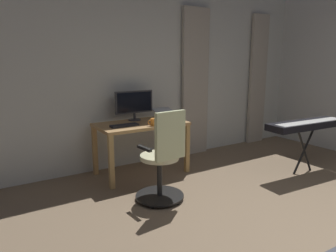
{
  "coord_description": "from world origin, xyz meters",
  "views": [
    {
      "loc": [
        2.6,
        0.91,
        1.58
      ],
      "look_at": [
        0.6,
        -2.26,
        0.78
      ],
      "focal_mm": 33.35,
      "sensor_mm": 36.0,
      "label": 1
    }
  ],
  "objects_px": {
    "laptop": "(164,116)",
    "mug_coffee": "(154,122)",
    "office_chair": "(163,161)",
    "computer_monitor": "(134,103)",
    "desk": "(141,130)",
    "computer_keyboard": "(124,125)",
    "computer_mouse": "(177,121)",
    "piano_keyboard": "(307,125)"
  },
  "relations": [
    {
      "from": "computer_mouse",
      "to": "computer_monitor",
      "type": "bearing_deg",
      "value": -48.6
    },
    {
      "from": "office_chair",
      "to": "mug_coffee",
      "type": "distance_m",
      "value": 0.79
    },
    {
      "from": "laptop",
      "to": "computer_keyboard",
      "type": "bearing_deg",
      "value": 20.98
    },
    {
      "from": "laptop",
      "to": "mug_coffee",
      "type": "height_order",
      "value": "laptop"
    },
    {
      "from": "desk",
      "to": "computer_monitor",
      "type": "relative_size",
      "value": 2.13
    },
    {
      "from": "office_chair",
      "to": "laptop",
      "type": "xyz_separation_m",
      "value": [
        -0.62,
        -0.99,
        0.3
      ]
    },
    {
      "from": "mug_coffee",
      "to": "piano_keyboard",
      "type": "height_order",
      "value": "mug_coffee"
    },
    {
      "from": "computer_monitor",
      "to": "office_chair",
      "type": "bearing_deg",
      "value": 79.04
    },
    {
      "from": "computer_monitor",
      "to": "computer_keyboard",
      "type": "relative_size",
      "value": 1.55
    },
    {
      "from": "computer_mouse",
      "to": "mug_coffee",
      "type": "bearing_deg",
      "value": 0.57
    },
    {
      "from": "computer_mouse",
      "to": "computer_keyboard",
      "type": "bearing_deg",
      "value": -12.81
    },
    {
      "from": "desk",
      "to": "piano_keyboard",
      "type": "xyz_separation_m",
      "value": [
        -1.96,
        1.21,
        0.06
      ]
    },
    {
      "from": "computer_monitor",
      "to": "piano_keyboard",
      "type": "xyz_separation_m",
      "value": [
        -1.95,
        1.43,
        -0.29
      ]
    },
    {
      "from": "computer_monitor",
      "to": "laptop",
      "type": "relative_size",
      "value": 1.59
    },
    {
      "from": "laptop",
      "to": "piano_keyboard",
      "type": "bearing_deg",
      "value": 150.8
    },
    {
      "from": "office_chair",
      "to": "piano_keyboard",
      "type": "height_order",
      "value": "office_chair"
    },
    {
      "from": "computer_keyboard",
      "to": "laptop",
      "type": "relative_size",
      "value": 1.03
    },
    {
      "from": "computer_keyboard",
      "to": "laptop",
      "type": "bearing_deg",
      "value": -168.78
    },
    {
      "from": "desk",
      "to": "computer_keyboard",
      "type": "bearing_deg",
      "value": 17.2
    },
    {
      "from": "desk",
      "to": "mug_coffee",
      "type": "height_order",
      "value": "mug_coffee"
    },
    {
      "from": "mug_coffee",
      "to": "piano_keyboard",
      "type": "relative_size",
      "value": 0.1
    },
    {
      "from": "computer_monitor",
      "to": "laptop",
      "type": "bearing_deg",
      "value": 156.41
    },
    {
      "from": "desk",
      "to": "computer_keyboard",
      "type": "xyz_separation_m",
      "value": [
        0.29,
        0.09,
        0.12
      ]
    },
    {
      "from": "desk",
      "to": "office_chair",
      "type": "distance_m",
      "value": 0.97
    },
    {
      "from": "desk",
      "to": "laptop",
      "type": "relative_size",
      "value": 3.39
    },
    {
      "from": "office_chair",
      "to": "piano_keyboard",
      "type": "xyz_separation_m",
      "value": [
        -2.17,
        0.27,
        0.21
      ]
    },
    {
      "from": "computer_mouse",
      "to": "mug_coffee",
      "type": "height_order",
      "value": "mug_coffee"
    },
    {
      "from": "desk",
      "to": "computer_mouse",
      "type": "xyz_separation_m",
      "value": [
        -0.43,
        0.25,
        0.12
      ]
    },
    {
      "from": "office_chair",
      "to": "computer_mouse",
      "type": "bearing_deg",
      "value": 41.92
    },
    {
      "from": "office_chair",
      "to": "mug_coffee",
      "type": "height_order",
      "value": "office_chair"
    },
    {
      "from": "mug_coffee",
      "to": "office_chair",
      "type": "bearing_deg",
      "value": 68.53
    },
    {
      "from": "office_chair",
      "to": "laptop",
      "type": "relative_size",
      "value": 2.93
    },
    {
      "from": "computer_mouse",
      "to": "laptop",
      "type": "bearing_deg",
      "value": -85.78
    },
    {
      "from": "computer_monitor",
      "to": "computer_mouse",
      "type": "xyz_separation_m",
      "value": [
        -0.42,
        0.47,
        -0.23
      ]
    },
    {
      "from": "desk",
      "to": "laptop",
      "type": "distance_m",
      "value": 0.44
    },
    {
      "from": "computer_mouse",
      "to": "mug_coffee",
      "type": "distance_m",
      "value": 0.37
    },
    {
      "from": "desk",
      "to": "piano_keyboard",
      "type": "height_order",
      "value": "piano_keyboard"
    },
    {
      "from": "computer_monitor",
      "to": "piano_keyboard",
      "type": "relative_size",
      "value": 0.45
    },
    {
      "from": "desk",
      "to": "piano_keyboard",
      "type": "bearing_deg",
      "value": 148.32
    },
    {
      "from": "computer_monitor",
      "to": "computer_mouse",
      "type": "relative_size",
      "value": 5.75
    },
    {
      "from": "office_chair",
      "to": "computer_monitor",
      "type": "distance_m",
      "value": 1.28
    },
    {
      "from": "computer_monitor",
      "to": "laptop",
      "type": "xyz_separation_m",
      "value": [
        -0.39,
        0.17,
        -0.19
      ]
    }
  ]
}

